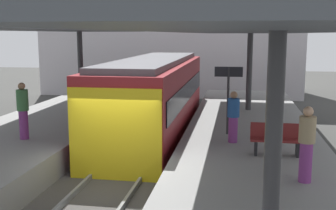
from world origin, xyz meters
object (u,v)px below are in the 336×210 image
at_px(commuter_train, 154,97).
at_px(platform_bench, 277,138).
at_px(passenger_mid_platform, 233,116).
at_px(platform_sign, 228,85).
at_px(passenger_far_end, 307,143).
at_px(passenger_near_bench, 23,110).

height_order(commuter_train, platform_bench, commuter_train).
bearing_deg(platform_bench, passenger_mid_platform, 134.95).
bearing_deg(platform_sign, commuter_train, 137.30).
relative_size(platform_bench, passenger_mid_platform, 0.90).
xyz_separation_m(platform_sign, passenger_far_end, (1.81, -4.31, -0.74)).
bearing_deg(passenger_far_end, passenger_mid_platform, 116.50).
distance_m(commuter_train, passenger_far_end, 8.58).
distance_m(platform_bench, passenger_near_bench, 7.66).
height_order(platform_bench, platform_sign, platform_sign).
xyz_separation_m(platform_bench, passenger_far_end, (0.44, -2.07, 0.42)).
relative_size(platform_bench, platform_sign, 0.63).
bearing_deg(commuter_train, passenger_far_end, -55.74).
bearing_deg(passenger_far_end, platform_sign, 112.83).
relative_size(commuter_train, passenger_near_bench, 6.24).
xyz_separation_m(platform_bench, passenger_mid_platform, (-1.18, 1.18, 0.34)).
xyz_separation_m(commuter_train, passenger_mid_platform, (3.21, -3.84, 0.08)).
distance_m(platform_bench, platform_sign, 2.87).
xyz_separation_m(platform_bench, platform_sign, (-1.37, 2.23, 1.16)).
xyz_separation_m(platform_bench, passenger_near_bench, (-7.63, 0.53, 0.46)).
relative_size(platform_bench, passenger_near_bench, 0.79).
bearing_deg(commuter_train, passenger_mid_platform, -50.10).
bearing_deg(commuter_train, passenger_near_bench, -125.86).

